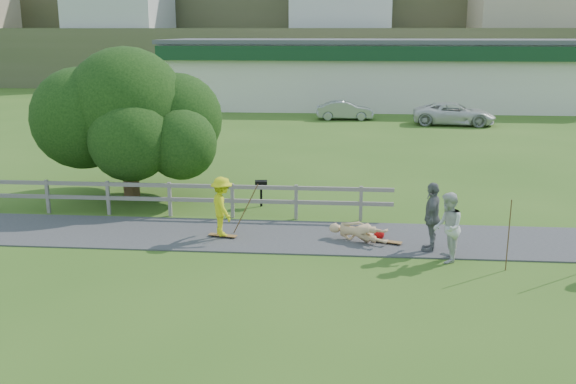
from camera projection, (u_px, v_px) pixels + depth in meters
The scene contains 17 objects.
ground at pixel (287, 255), 16.82m from camera, with size 260.00×260.00×0.00m, color #345D1A.
path at pixel (291, 236), 18.26m from camera, with size 34.00×3.00×0.04m, color #343336.
fence at pixel (150, 194), 20.22m from camera, with size 15.05×0.10×1.10m.
strip_mall at pixel (378, 73), 49.61m from camera, with size 32.50×10.75×5.10m.
skater_rider at pixel (222, 210), 17.96m from camera, with size 1.08×0.62×1.68m, color yellow.
skater_fallen at pixel (358, 232), 17.72m from camera, with size 1.68×0.40×0.61m, color #D9AF78.
spectator_a at pixel (448, 228), 16.14m from camera, with size 0.87×0.68×1.79m, color silver.
spectator_b at pixel (432, 217), 16.88m from camera, with size 1.10×0.46×1.89m, color slate.
car_silver at pixel (345, 110), 42.42m from camera, with size 1.30×3.72×1.22m, color gray.
car_white at pixel (454, 114), 39.95m from camera, with size 2.32×5.02×1.40m, color silver.
tree at pixel (129, 141), 22.27m from camera, with size 6.61×6.61×3.97m, color black, non-canonical shape.
bbq at pixel (261, 194), 21.38m from camera, with size 0.40×0.31×0.88m, color black, non-canonical shape.
longboard_rider at pixel (223, 237), 18.15m from camera, with size 0.81×0.20×0.09m, color olive, non-canonical shape.
longboard_fallen at pixel (387, 243), 17.62m from camera, with size 0.81×0.20×0.09m, color olive, non-canonical shape.
helmet at pixel (379, 234), 18.05m from camera, with size 0.29×0.29×0.29m, color #BF0B0B.
pole_rider at pixel (245, 206), 18.29m from camera, with size 0.03×0.03×1.68m, color brown.
pole_spec_left at pixel (509, 235), 15.51m from camera, with size 0.03×0.03×1.80m, color brown.
Camera 1 is at (1.42, -15.85, 5.70)m, focal length 40.00 mm.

